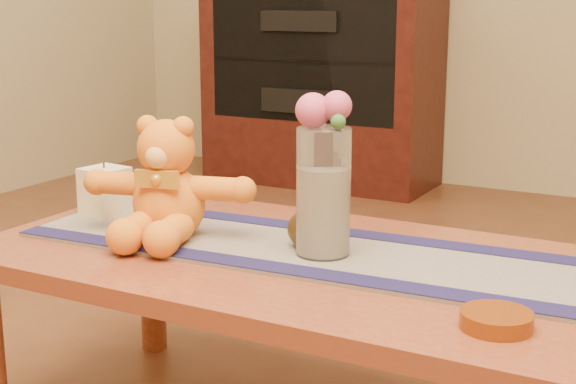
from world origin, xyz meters
The scene contains 22 objects.
coffee_table_top centered at (0.00, 0.00, 0.43)m, with size 1.40×0.70×0.04m, color maroon.
table_leg_bl centered at (-0.64, 0.29, 0.21)m, with size 0.07×0.07×0.41m, color maroon.
persian_runner centered at (-0.04, 0.02, 0.45)m, with size 1.20×0.35×0.01m, color #1F1845.
runner_border_near centered at (-0.04, -0.12, 0.46)m, with size 1.20×0.06×0.00m, color #18153F.
runner_border_far centered at (-0.05, 0.17, 0.46)m, with size 1.20×0.06×0.00m, color #18153F.
teddy_bear centered at (-0.33, -0.03, 0.58)m, with size 0.37×0.30×0.25m, color orange, non-canonical shape.
pillar_candle centered at (-0.58, 0.04, 0.51)m, with size 0.09×0.09×0.11m, color beige.
candle_wick centered at (-0.58, 0.04, 0.58)m, with size 0.00×0.00×0.01m, color black.
glass_vase centered at (0.03, 0.00, 0.59)m, with size 0.11×0.11×0.26m, color silver.
potpourri_fill centered at (0.03, 0.00, 0.55)m, with size 0.09×0.09×0.18m, color beige.
rose_left centered at (0.01, -0.01, 0.75)m, with size 0.07×0.07×0.07m, color #CF4971.
rose_right centered at (0.05, 0.01, 0.76)m, with size 0.06×0.06×0.06m, color #CF4971.
blue_flower_back centered at (0.04, 0.04, 0.75)m, with size 0.04×0.04×0.04m, color #49559E.
blue_flower_side centered at (0.00, 0.02, 0.74)m, with size 0.04×0.04×0.04m, color #49559E.
leaf_sprig centered at (0.07, -0.02, 0.74)m, with size 0.03×0.03×0.03m, color #33662D.
bronze_ball centered at (-0.02, 0.03, 0.50)m, with size 0.08×0.08×0.08m, color #433016.
amber_dish centered at (0.44, -0.20, 0.46)m, with size 0.12×0.12×0.03m, color #BF5914.
media_cabinet centered at (-1.20, 2.48, 0.55)m, with size 1.20×0.50×1.10m, color black.
cabinet_cavity centered at (-1.20, 2.25, 0.66)m, with size 1.02×0.03×0.61m, color black.
cabinet_shelf centered at (-1.20, 2.33, 0.66)m, with size 1.02×0.20×0.03m, color black.
stereo_upper centered at (-1.20, 2.35, 0.86)m, with size 0.42×0.28×0.10m, color black.
stereo_lower centered at (-1.20, 2.35, 0.46)m, with size 0.42×0.28×0.12m, color black.
Camera 1 is at (0.74, -1.45, 0.97)m, focal length 51.60 mm.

